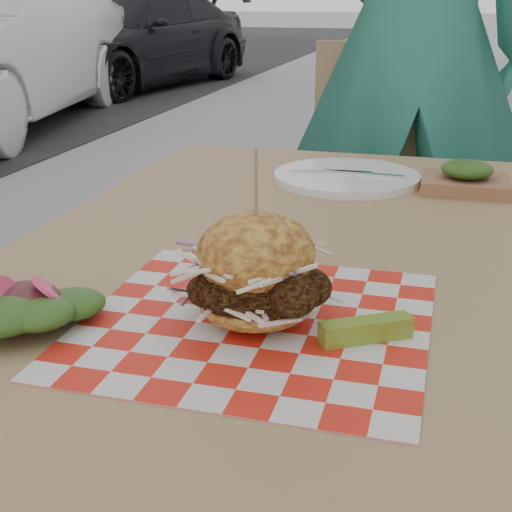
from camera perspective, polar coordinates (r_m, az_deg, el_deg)
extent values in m
imported|color=#2D846F|center=(2.07, 12.52, 16.18)|extent=(0.75, 0.54, 1.89)
imported|color=black|center=(8.88, -10.03, 16.73)|extent=(2.23, 4.02, 1.10)
cube|color=tan|center=(1.01, 4.15, 0.02)|extent=(0.80, 1.20, 0.04)
cylinder|color=#333338|center=(1.72, -3.74, -4.61)|extent=(0.05, 0.05, 0.71)
cylinder|color=#333338|center=(1.64, 19.48, -7.02)|extent=(0.05, 0.05, 0.71)
cube|color=tan|center=(1.99, 9.42, 1.68)|extent=(0.45, 0.45, 0.04)
cube|color=tan|center=(2.12, 10.02, 9.80)|extent=(0.42, 0.07, 0.50)
cylinder|color=#333338|center=(1.92, 3.43, -6.32)|extent=(0.03, 0.03, 0.43)
cylinder|color=#333338|center=(1.92, 14.22, -7.06)|extent=(0.03, 0.03, 0.43)
cylinder|color=#333338|center=(2.25, 4.67, -2.25)|extent=(0.03, 0.03, 0.43)
cylinder|color=#333338|center=(2.24, 13.85, -2.87)|extent=(0.03, 0.03, 0.43)
cube|color=red|center=(0.76, 0.00, -5.24)|extent=(0.36, 0.36, 0.00)
ellipsoid|color=gold|center=(0.75, 0.00, -3.72)|extent=(0.12, 0.12, 0.04)
ellipsoid|color=brown|center=(0.74, 0.00, -2.56)|extent=(0.13, 0.12, 0.07)
ellipsoid|color=gold|center=(0.73, 0.00, 0.19)|extent=(0.12, 0.12, 0.09)
cylinder|color=tan|center=(0.71, 0.00, 5.00)|extent=(0.00, 0.00, 0.09)
cube|color=olive|center=(0.72, 8.77, -5.85)|extent=(0.09, 0.07, 0.02)
ellipsoid|color=#3F1419|center=(0.77, -15.96, -4.73)|extent=(0.08, 0.08, 0.03)
ellipsoid|color=#1B4614|center=(0.79, -15.94, -3.89)|extent=(0.08, 0.08, 0.03)
ellipsoid|color=#1B4614|center=(0.81, -17.66, -3.63)|extent=(0.08, 0.08, 0.03)
ellipsoid|color=#3F1419|center=(0.80, -19.43, -4.18)|extent=(0.08, 0.08, 0.03)
ellipsoid|color=#1B4614|center=(0.77, -19.57, -5.02)|extent=(0.08, 0.08, 0.03)
ellipsoid|color=#1B4614|center=(0.75, -17.81, -5.32)|extent=(0.08, 0.08, 0.03)
cylinder|color=#F8447A|center=(0.78, -16.18, -2.66)|extent=(0.05, 0.05, 0.04)
cylinder|color=white|center=(1.34, 7.26, 6.28)|extent=(0.27, 0.27, 0.01)
cube|color=silver|center=(1.34, 6.00, 6.75)|extent=(0.15, 0.03, 0.00)
cube|color=silver|center=(1.33, 8.57, 6.55)|extent=(0.15, 0.03, 0.00)
cube|color=#936243|center=(1.31, 16.42, 5.50)|extent=(0.15, 0.12, 0.02)
ellipsoid|color=#1B4614|center=(1.30, 16.55, 6.68)|extent=(0.09, 0.09, 0.03)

